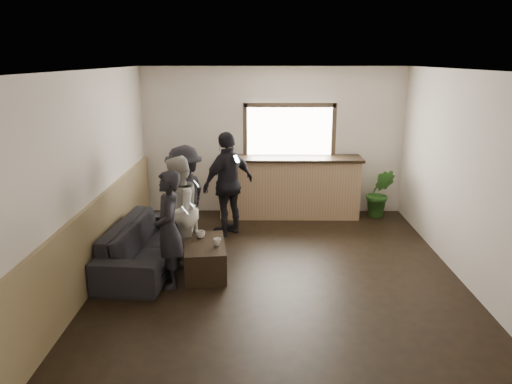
{
  "coord_description": "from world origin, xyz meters",
  "views": [
    {
      "loc": [
        -0.26,
        -6.5,
        2.95
      ],
      "look_at": [
        -0.31,
        0.4,
        1.09
      ],
      "focal_mm": 35.0,
      "sensor_mm": 36.0,
      "label": 1
    }
  ],
  "objects_px": {
    "potted_plant": "(380,193)",
    "person_b": "(178,211)",
    "bar_counter": "(289,183)",
    "person_a": "(169,230)",
    "sofa": "(147,244)",
    "cup_b": "(217,242)",
    "person_d": "(228,184)",
    "person_c": "(185,197)",
    "cup_a": "(200,234)",
    "coffee_table": "(205,258)"
  },
  "relations": [
    {
      "from": "person_a",
      "to": "person_d",
      "type": "xyz_separation_m",
      "value": [
        0.65,
        2.04,
        0.1
      ]
    },
    {
      "from": "coffee_table",
      "to": "person_a",
      "type": "height_order",
      "value": "person_a"
    },
    {
      "from": "bar_counter",
      "to": "person_d",
      "type": "relative_size",
      "value": 1.52
    },
    {
      "from": "bar_counter",
      "to": "person_c",
      "type": "bearing_deg",
      "value": -137.39
    },
    {
      "from": "cup_b",
      "to": "potted_plant",
      "type": "distance_m",
      "value": 3.94
    },
    {
      "from": "bar_counter",
      "to": "coffee_table",
      "type": "xyz_separation_m",
      "value": [
        -1.33,
        -2.67,
        -0.42
      ]
    },
    {
      "from": "cup_a",
      "to": "person_c",
      "type": "relative_size",
      "value": 0.08
    },
    {
      "from": "cup_a",
      "to": "potted_plant",
      "type": "bearing_deg",
      "value": 37.57
    },
    {
      "from": "cup_a",
      "to": "cup_b",
      "type": "distance_m",
      "value": 0.4
    },
    {
      "from": "sofa",
      "to": "cup_b",
      "type": "height_order",
      "value": "sofa"
    },
    {
      "from": "bar_counter",
      "to": "cup_b",
      "type": "distance_m",
      "value": 2.99
    },
    {
      "from": "sofa",
      "to": "coffee_table",
      "type": "relative_size",
      "value": 2.24
    },
    {
      "from": "sofa",
      "to": "person_b",
      "type": "distance_m",
      "value": 0.66
    },
    {
      "from": "person_d",
      "to": "cup_a",
      "type": "bearing_deg",
      "value": 34.06
    },
    {
      "from": "person_c",
      "to": "person_d",
      "type": "xyz_separation_m",
      "value": [
        0.65,
        0.58,
        0.07
      ]
    },
    {
      "from": "potted_plant",
      "to": "person_c",
      "type": "xyz_separation_m",
      "value": [
        -3.47,
        -1.56,
        0.35
      ]
    },
    {
      "from": "sofa",
      "to": "person_b",
      "type": "xyz_separation_m",
      "value": [
        0.45,
        0.08,
        0.48
      ]
    },
    {
      "from": "bar_counter",
      "to": "coffee_table",
      "type": "bearing_deg",
      "value": -116.45
    },
    {
      "from": "cup_a",
      "to": "person_d",
      "type": "distance_m",
      "value": 1.52
    },
    {
      "from": "potted_plant",
      "to": "person_b",
      "type": "height_order",
      "value": "person_b"
    },
    {
      "from": "coffee_table",
      "to": "person_c",
      "type": "distance_m",
      "value": 1.29
    },
    {
      "from": "cup_b",
      "to": "person_a",
      "type": "bearing_deg",
      "value": -152.67
    },
    {
      "from": "cup_b",
      "to": "person_d",
      "type": "relative_size",
      "value": 0.06
    },
    {
      "from": "sofa",
      "to": "cup_a",
      "type": "distance_m",
      "value": 0.8
    },
    {
      "from": "sofa",
      "to": "person_a",
      "type": "bearing_deg",
      "value": -140.93
    },
    {
      "from": "cup_a",
      "to": "person_b",
      "type": "xyz_separation_m",
      "value": [
        -0.34,
        0.13,
        0.31
      ]
    },
    {
      "from": "cup_b",
      "to": "person_d",
      "type": "height_order",
      "value": "person_d"
    },
    {
      "from": "bar_counter",
      "to": "person_a",
      "type": "bearing_deg",
      "value": -119.63
    },
    {
      "from": "bar_counter",
      "to": "person_c",
      "type": "xyz_separation_m",
      "value": [
        -1.75,
        -1.61,
        0.18
      ]
    },
    {
      "from": "potted_plant",
      "to": "person_c",
      "type": "distance_m",
      "value": 3.82
    },
    {
      "from": "potted_plant",
      "to": "person_b",
      "type": "relative_size",
      "value": 0.58
    },
    {
      "from": "cup_b",
      "to": "coffee_table",
      "type": "bearing_deg",
      "value": 155.24
    },
    {
      "from": "bar_counter",
      "to": "person_a",
      "type": "relative_size",
      "value": 1.73
    },
    {
      "from": "person_c",
      "to": "person_b",
      "type": "bearing_deg",
      "value": 16.81
    },
    {
      "from": "cup_b",
      "to": "person_d",
      "type": "xyz_separation_m",
      "value": [
        0.05,
        1.73,
        0.39
      ]
    },
    {
      "from": "person_a",
      "to": "person_c",
      "type": "distance_m",
      "value": 1.46
    },
    {
      "from": "sofa",
      "to": "cup_b",
      "type": "xyz_separation_m",
      "value": [
        1.05,
        -0.35,
        0.17
      ]
    },
    {
      "from": "potted_plant",
      "to": "person_a",
      "type": "height_order",
      "value": "person_a"
    },
    {
      "from": "cup_b",
      "to": "person_a",
      "type": "xyz_separation_m",
      "value": [
        -0.6,
        -0.31,
        0.29
      ]
    },
    {
      "from": "bar_counter",
      "to": "sofa",
      "type": "xyz_separation_m",
      "value": [
        -2.2,
        -2.41,
        -0.31
      ]
    },
    {
      "from": "potted_plant",
      "to": "person_c",
      "type": "bearing_deg",
      "value": -155.79
    },
    {
      "from": "bar_counter",
      "to": "person_b",
      "type": "bearing_deg",
      "value": -126.85
    },
    {
      "from": "potted_plant",
      "to": "person_a",
      "type": "distance_m",
      "value": 4.61
    },
    {
      "from": "coffee_table",
      "to": "person_c",
      "type": "bearing_deg",
      "value": 111.35
    },
    {
      "from": "cup_b",
      "to": "person_b",
      "type": "distance_m",
      "value": 0.8
    },
    {
      "from": "cup_b",
      "to": "person_b",
      "type": "xyz_separation_m",
      "value": [
        -0.6,
        0.43,
        0.31
      ]
    },
    {
      "from": "coffee_table",
      "to": "person_d",
      "type": "bearing_deg",
      "value": 81.77
    },
    {
      "from": "bar_counter",
      "to": "person_b",
      "type": "xyz_separation_m",
      "value": [
        -1.75,
        -2.33,
        0.16
      ]
    },
    {
      "from": "coffee_table",
      "to": "cup_a",
      "type": "height_order",
      "value": "cup_a"
    },
    {
      "from": "coffee_table",
      "to": "person_a",
      "type": "xyz_separation_m",
      "value": [
        -0.42,
        -0.4,
        0.56
      ]
    }
  ]
}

